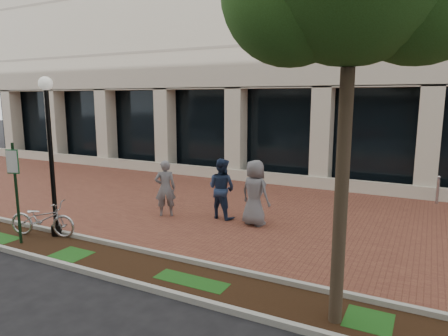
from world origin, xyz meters
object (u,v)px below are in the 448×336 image
at_px(locked_bicycle, 43,219).
at_px(pedestrian_right, 255,193).
at_px(lamppost, 50,148).
at_px(parking_sign, 15,181).
at_px(pedestrian_mid, 222,188).
at_px(pedestrian_left, 165,188).
at_px(bollard, 438,190).

relative_size(locked_bicycle, pedestrian_right, 0.96).
height_order(lamppost, locked_bicycle, lamppost).
height_order(parking_sign, pedestrian_mid, parking_sign).
bearing_deg(lamppost, parking_sign, -110.91).
bearing_deg(parking_sign, pedestrian_left, 45.05).
xyz_separation_m(lamppost, pedestrian_mid, (3.26, 3.56, -1.47)).
bearing_deg(pedestrian_left, pedestrian_mid, 165.70).
distance_m(pedestrian_left, pedestrian_right, 2.94).
bearing_deg(locked_bicycle, pedestrian_right, -70.76).
relative_size(lamppost, pedestrian_right, 2.18).
bearing_deg(parking_sign, pedestrian_mid, 32.55).
relative_size(locked_bicycle, bollard, 1.81).
xyz_separation_m(parking_sign, pedestrian_mid, (3.59, 4.43, -0.71)).
bearing_deg(pedestrian_right, pedestrian_mid, 7.30).
bearing_deg(bollard, pedestrian_right, -132.93).
distance_m(parking_sign, lamppost, 1.20).
height_order(pedestrian_mid, pedestrian_right, pedestrian_right).
bearing_deg(pedestrian_right, locked_bicycle, 52.80).
distance_m(locked_bicycle, pedestrian_left, 3.66).
distance_m(lamppost, pedestrian_right, 5.79).
bearing_deg(pedestrian_right, parking_sign, 57.30).
bearing_deg(pedestrian_mid, pedestrian_right, -179.52).
relative_size(pedestrian_right, bollard, 1.89).
distance_m(pedestrian_left, pedestrian_mid, 1.81).
relative_size(parking_sign, pedestrian_mid, 1.39).
height_order(lamppost, pedestrian_right, lamppost).
relative_size(pedestrian_left, pedestrian_right, 0.92).
relative_size(pedestrian_mid, bollard, 1.84).
xyz_separation_m(pedestrian_mid, bollard, (6.06, 5.04, -0.43)).
xyz_separation_m(locked_bicycle, pedestrian_right, (4.75, 3.58, 0.49)).
distance_m(parking_sign, pedestrian_mid, 5.75).
bearing_deg(lamppost, pedestrian_left, 61.84).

